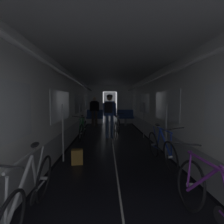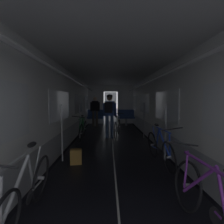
# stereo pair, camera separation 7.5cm
# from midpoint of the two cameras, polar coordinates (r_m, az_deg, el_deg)

# --- Properties ---
(ground_plane) EXTENTS (60.00, 60.00, 0.00)m
(ground_plane) POSITION_cam_midpoint_polar(r_m,az_deg,el_deg) (2.59, 2.61, -31.31)
(ground_plane) COLOR black
(train_car_shell) EXTENTS (3.14, 12.34, 2.57)m
(train_car_shell) POSITION_cam_midpoint_polar(r_m,az_deg,el_deg) (5.72, -0.08, 5.89)
(train_car_shell) COLOR black
(train_car_shell) RESTS_ON ground
(bench_seat_far_left) EXTENTS (0.98, 0.51, 0.95)m
(bench_seat_far_left) POSITION_cam_midpoint_polar(r_m,az_deg,el_deg) (10.26, -5.85, -1.35)
(bench_seat_far_left) COLOR gray
(bench_seat_far_left) RESTS_ON ground
(bench_seat_far_right) EXTENTS (0.98, 0.51, 0.95)m
(bench_seat_far_right) POSITION_cam_midpoint_polar(r_m,az_deg,el_deg) (10.29, 4.20, -1.33)
(bench_seat_far_right) COLOR gray
(bench_seat_far_right) RESTS_ON ground
(bicycle_purple) EXTENTS (0.45, 1.69, 0.96)m
(bicycle_purple) POSITION_cam_midpoint_polar(r_m,az_deg,el_deg) (2.38, 29.94, -24.61)
(bicycle_purple) COLOR black
(bicycle_purple) RESTS_ON ground
(bicycle_blue) EXTENTS (0.44, 1.69, 0.95)m
(bicycle_blue) POSITION_cam_midpoint_polar(r_m,az_deg,el_deg) (4.30, 15.25, -11.28)
(bicycle_blue) COLOR black
(bicycle_blue) RESTS_ON ground
(bicycle_silver) EXTENTS (0.44, 1.69, 0.96)m
(bicycle_silver) POSITION_cam_midpoint_polar(r_m,az_deg,el_deg) (2.52, -26.04, -22.72)
(bicycle_silver) COLOR black
(bicycle_silver) RESTS_ON ground
(bicycle_green) EXTENTS (0.44, 1.69, 0.95)m
(bicycle_green) POSITION_cam_midpoint_polar(r_m,az_deg,el_deg) (6.77, -9.96, -5.68)
(bicycle_green) COLOR black
(bicycle_green) RESTS_ON ground
(person_cyclist_aisle) EXTENTS (0.56, 0.45, 1.73)m
(person_cyclist_aisle) POSITION_cam_midpoint_polar(r_m,az_deg,el_deg) (6.78, -1.17, 0.28)
(person_cyclist_aisle) COLOR #384C75
(person_cyclist_aisle) RESTS_ON ground
(bicycle_white_in_aisle) EXTENTS (0.49, 1.67, 0.93)m
(bicycle_white_in_aisle) POSITION_cam_midpoint_polar(r_m,az_deg,el_deg) (7.13, 1.45, -5.11)
(bicycle_white_in_aisle) COLOR black
(bicycle_white_in_aisle) RESTS_ON ground
(person_standing_near_bench) EXTENTS (0.53, 0.23, 1.69)m
(person_standing_near_bench) POSITION_cam_midpoint_polar(r_m,az_deg,el_deg) (9.85, -6.01, 0.81)
(person_standing_near_bench) COLOR brown
(person_standing_near_bench) RESTS_ON ground
(backpack_on_floor) EXTENTS (0.29, 0.24, 0.34)m
(backpack_on_floor) POSITION_cam_midpoint_polar(r_m,az_deg,el_deg) (4.30, -11.85, -14.16)
(backpack_on_floor) COLOR olive
(backpack_on_floor) RESTS_ON ground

